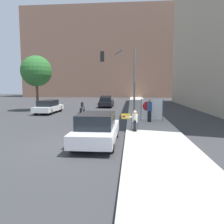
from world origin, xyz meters
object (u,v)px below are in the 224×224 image
Objects in this scene: jogger_on_sidewalk at (149,110)px; parked_car_curbside at (97,129)px; seated_protester at (134,120)px; traffic_light_pole at (123,71)px; protest_banner at (152,109)px; car_on_road_nearest at (48,107)px; street_tree_near_curb at (36,71)px; motorcycle_on_road at (82,108)px; car_on_road_distant at (107,100)px; car_on_road_midblock at (106,102)px.

parked_car_curbside is (-2.94, -6.00, -0.27)m from jogger_on_sidewalk.
seated_protester is 0.26× the size of parked_car_curbside.
seated_protester is 0.20× the size of traffic_light_pole.
car_on_road_nearest is (-10.11, 5.26, -0.34)m from protest_banner.
street_tree_near_curb is at bearing 124.35° from seated_protester.
car_on_road_nearest is at bearing -168.85° from motorcycle_on_road.
protest_banner is at bearing 60.95° from seated_protester.
traffic_light_pole is 1.25× the size of car_on_road_nearest.
jogger_on_sidewalk is 0.36× the size of car_on_road_distant.
car_on_road_midblock reaches higher than seated_protester.
jogger_on_sidewalk reaches higher than car_on_road_midblock.
car_on_road_distant reaches higher than motorcycle_on_road.
street_tree_near_curb reaches higher than jogger_on_sidewalk.
traffic_light_pole is 11.12m from car_on_road_midblock.
protest_banner is 14.84m from street_tree_near_curb.
car_on_road_distant is at bearing 59.00° from street_tree_near_curb.
street_tree_near_curb is at bearing -121.00° from car_on_road_distant.
car_on_road_distant is (-5.34, 19.40, -0.31)m from jogger_on_sidewalk.
car_on_road_distant reaches higher than seated_protester.
seated_protester is 3.33m from parked_car_curbside.
jogger_on_sidewalk is 0.65m from protest_banner.
car_on_road_nearest is 1.02× the size of car_on_road_distant.
car_on_road_distant is at bearing 106.44° from protest_banner.
car_on_road_nearest is at bearing 120.37° from parked_car_curbside.
protest_banner is 8.96m from motorcycle_on_road.
protest_banner is 7.34m from parked_car_curbside.
parked_car_curbside is at bearing -115.48° from protest_banner.
traffic_light_pole reaches higher than parked_car_curbside.
car_on_road_nearest is at bearing -108.67° from car_on_road_distant.
traffic_light_pole is 1.39× the size of car_on_road_midblock.
protest_banner is 19.59m from car_on_road_distant.
seated_protester is at bearing -109.49° from protest_banner.
street_tree_near_curb is (-5.60, 1.62, 3.99)m from motorcycle_on_road.
motorcycle_on_road is at bearing -16.14° from street_tree_near_curb.
parked_car_curbside is (-0.84, -9.31, -3.38)m from traffic_light_pole.
motorcycle_on_road is at bearing 138.44° from protest_banner.
seated_protester is at bearing -77.96° from car_on_road_midblock.
jogger_on_sidewalk is 1.01× the size of protest_banner.
protest_banner is at bearing -31.58° from street_tree_near_curb.
car_on_road_nearest is 3.49m from motorcycle_on_road.
traffic_light_pole is 11.11m from street_tree_near_curb.
traffic_light_pole is at bearing -88.07° from jogger_on_sidewalk.
car_on_road_distant is (-2.39, 25.40, -0.04)m from parked_car_curbside.
jogger_on_sidewalk is 0.36× the size of car_on_road_nearest.
motorcycle_on_road is at bearing 143.50° from traffic_light_pole.
car_on_road_midblock reaches higher than car_on_road_nearest.
street_tree_near_curb is (-10.94, 11.37, 3.74)m from seated_protester.
protest_banner is at bearing -27.48° from car_on_road_nearest.
street_tree_near_curb is at bearing -143.81° from car_on_road_midblock.
jogger_on_sidewalk reaches higher than car_on_road_nearest.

